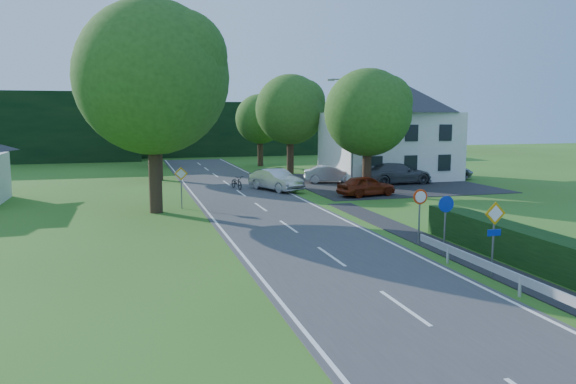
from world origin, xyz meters
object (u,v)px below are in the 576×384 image
object	(u,v)px
parked_car_red	(366,186)
streetlight	(351,128)
motorcycle	(237,182)
moving_car	(276,180)
parked_car_silver_b	(442,170)
parasol	(388,169)
parked_car_grey	(396,173)
parked_car_silver_a	(330,174)

from	to	relation	value
parked_car_red	streetlight	bearing A→B (deg)	-15.69
streetlight	motorcycle	world-z (taller)	streetlight
moving_car	parked_car_silver_b	size ratio (longest dim) A/B	0.89
streetlight	parasol	size ratio (longest dim) A/B	3.44
moving_car	parasol	bearing A→B (deg)	-7.41
parked_car_grey	parasol	xyz separation A→B (m)	(0.02, 1.57, 0.22)
moving_car	parked_car_grey	world-z (taller)	parked_car_grey
moving_car	motorcycle	xyz separation A→B (m)	(-2.55, 1.64, -0.29)
motorcycle	parked_car_silver_a	bearing A→B (deg)	-0.87
parked_car_red	parked_car_silver_a	bearing A→B (deg)	-13.32
moving_car	streetlight	bearing A→B (deg)	-31.14
parked_car_red	parked_car_silver_b	distance (m)	12.64
parked_car_silver_b	streetlight	bearing A→B (deg)	118.69
moving_car	motorcycle	size ratio (longest dim) A/B	2.57
motorcycle	parasol	size ratio (longest dim) A/B	0.78
moving_car	parked_car_silver_b	world-z (taller)	moving_car
streetlight	parked_car_silver_a	bearing A→B (deg)	90.50
moving_car	parked_car_red	bearing A→B (deg)	-62.72
motorcycle	parked_car_silver_b	distance (m)	17.92
parked_car_silver_b	parasol	bearing A→B (deg)	101.49
streetlight	parked_car_silver_a	distance (m)	5.48
parked_car_silver_a	parasol	xyz separation A→B (m)	(4.80, -0.44, 0.35)
parked_car_red	parked_car_silver_b	size ratio (longest dim) A/B	0.77
streetlight	moving_car	world-z (taller)	streetlight
parked_car_silver_a	parasol	bearing A→B (deg)	-80.95
parked_car_silver_b	parked_car_grey	bearing A→B (deg)	117.81
parked_car_grey	parasol	size ratio (longest dim) A/B	2.46
parked_car_silver_a	parked_car_grey	xyz separation A→B (m)	(4.78, -2.01, 0.13)
moving_car	parked_car_grey	distance (m)	10.18
parked_car_red	parasol	size ratio (longest dim) A/B	1.73
moving_car	parked_car_red	world-z (taller)	moving_car
streetlight	parked_car_silver_a	size ratio (longest dim) A/B	1.90
parked_car_grey	parked_car_red	bearing A→B (deg)	135.18
parked_car_silver_b	parasol	distance (m)	5.20
moving_car	parasol	distance (m)	10.50
parked_car_silver_b	parasol	size ratio (longest dim) A/B	2.25
parked_car_grey	parked_car_silver_b	size ratio (longest dim) A/B	1.09
streetlight	moving_car	bearing A→B (deg)	171.64
parked_car_silver_b	parasol	world-z (taller)	parasol
parked_car_red	parked_car_silver_a	distance (m)	7.51
moving_car	parked_car_silver_a	bearing A→B (deg)	8.38
parked_car_grey	parasol	world-z (taller)	parasol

